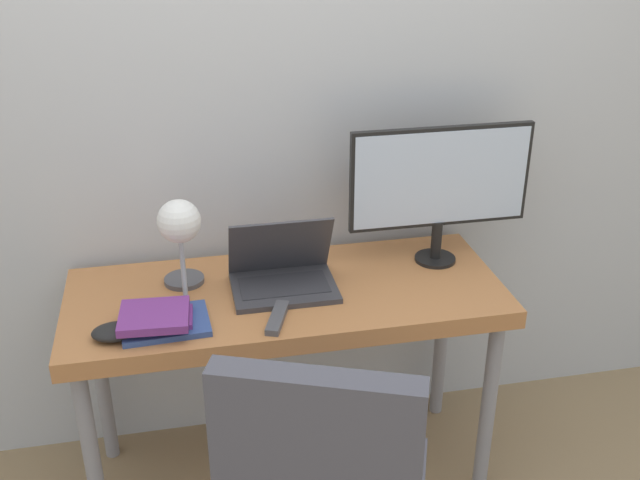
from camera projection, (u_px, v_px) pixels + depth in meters
wall_back at (266, 97)px, 2.48m from camera, size 8.00×0.05×2.60m
desk at (287, 310)px, 2.44m from camera, size 1.40×0.57×0.76m
laptop at (283, 274)px, 2.40m from camera, size 0.33×0.25×0.24m
monitor at (440, 182)px, 2.46m from camera, size 0.61×0.14×0.48m
desk_lamp at (180, 229)px, 2.25m from camera, size 0.13×0.25×0.34m
book_stack at (159, 320)px, 2.19m from camera, size 0.27×0.21×0.06m
tv_remote at (277, 318)px, 2.23m from camera, size 0.10×0.18×0.02m
game_controller at (116, 332)px, 2.14m from camera, size 0.14×0.10×0.04m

